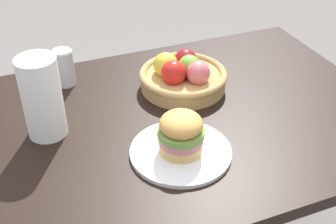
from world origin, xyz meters
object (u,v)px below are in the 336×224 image
paper_towel_roll (42,98)px  sandwich (181,133)px  plate (181,152)px  fruit_basket (183,75)px  soda_can (64,67)px

paper_towel_roll → sandwich: bearing=-35.5°
sandwich → paper_towel_roll: paper_towel_roll is taller
plate → paper_towel_roll: paper_towel_roll is taller
plate → sandwich: bearing=180.0°
plate → fruit_basket: bearing=65.9°
fruit_basket → paper_towel_roll: size_ratio=1.21×
plate → soda_can: bearing=114.3°
sandwich → fruit_basket: 0.34m
sandwich → paper_towel_roll: size_ratio=0.52×
plate → paper_towel_roll: (-0.32, 0.23, 0.11)m
paper_towel_roll → soda_can: bearing=68.4°
sandwich → fruit_basket: size_ratio=0.43×
soda_can → fruit_basket: size_ratio=0.43×
fruit_basket → paper_towel_roll: bearing=-169.4°
soda_can → fruit_basket: (0.36, -0.17, -0.02)m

